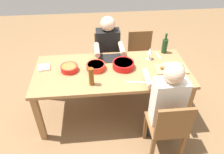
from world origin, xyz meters
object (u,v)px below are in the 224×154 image
object	(u,v)px
serving_bowl_fruit	(69,68)
bread_loaf	(172,65)
serving_bowl_greens	(96,66)
wine_glass	(150,51)
diner_far_center	(108,50)
wine_bottle	(165,46)
serving_bowl_salad	(123,64)
cutting_board	(171,69)
chair_near_right	(169,127)
dining_table	(112,75)
chair_far_center	(107,56)
chair_far_right	(140,54)
beer_bottle	(91,77)
diner_near_right	(166,101)
napkin_stack	(44,67)

from	to	relation	value
serving_bowl_fruit	bread_loaf	bearing A→B (deg)	-4.68
serving_bowl_greens	wine_glass	bearing A→B (deg)	13.30
diner_far_center	wine_bottle	xyz separation A→B (m)	(0.78, -0.21, 0.15)
serving_bowl_salad	cutting_board	distance (m)	0.61
chair_near_right	dining_table	bearing A→B (deg)	125.44
wine_bottle	chair_far_center	bearing A→B (deg)	153.10
chair_far_right	serving_bowl_salad	world-z (taller)	chair_far_right
chair_far_center	chair_far_right	world-z (taller)	same
chair_far_right	cutting_board	xyz separation A→B (m)	(0.21, -0.82, 0.27)
cutting_board	dining_table	bearing A→B (deg)	174.98
serving_bowl_salad	serving_bowl_greens	distance (m)	0.35
beer_bottle	wine_glass	size ratio (longest dim) A/B	1.33
cutting_board	serving_bowl_salad	bearing A→B (deg)	170.05
serving_bowl_fruit	cutting_board	distance (m)	1.28
dining_table	serving_bowl_fruit	world-z (taller)	serving_bowl_fruit
serving_bowl_fruit	cutting_board	xyz separation A→B (m)	(1.28, -0.10, -0.03)
diner_far_center	chair_far_right	bearing A→B (deg)	18.86
chair_far_right	bread_loaf	world-z (taller)	same
diner_far_center	wine_glass	xyz separation A→B (m)	(0.53, -0.36, 0.16)
dining_table	wine_bottle	world-z (taller)	wine_bottle
serving_bowl_fruit	beer_bottle	bearing A→B (deg)	-47.71
diner_near_right	napkin_stack	xyz separation A→B (m)	(-1.39, 0.70, 0.05)
diner_near_right	wine_bottle	bearing A→B (deg)	75.72
wine_glass	napkin_stack	size ratio (longest dim) A/B	1.19
diner_far_center	cutting_board	world-z (taller)	diner_far_center
diner_far_center	serving_bowl_fruit	size ratio (longest dim) A/B	5.63
chair_far_right	bread_loaf	size ratio (longest dim) A/B	2.66
chair_near_right	napkin_stack	xyz separation A→B (m)	(-1.39, 0.88, 0.27)
dining_table	serving_bowl_salad	distance (m)	0.20
dining_table	wine_bottle	xyz separation A→B (m)	(0.78, 0.36, 0.19)
diner_near_right	wine_bottle	xyz separation A→B (m)	(0.24, 0.93, 0.15)
wine_bottle	beer_bottle	bearing A→B (deg)	-149.02
chair_far_center	beer_bottle	bearing A→B (deg)	-104.38
diner_near_right	serving_bowl_greens	distance (m)	0.96
dining_table	chair_far_right	size ratio (longest dim) A/B	2.30
cutting_board	wine_glass	size ratio (longest dim) A/B	2.41
serving_bowl_greens	beer_bottle	size ratio (longest dim) A/B	1.07
chair_near_right	beer_bottle	world-z (taller)	beer_bottle
dining_table	beer_bottle	distance (m)	0.41
beer_bottle	chair_far_right	bearing A→B (deg)	51.83
serving_bowl_salad	bread_loaf	size ratio (longest dim) A/B	0.85
serving_bowl_greens	wine_bottle	bearing A→B (deg)	18.24
diner_far_center	serving_bowl_fruit	world-z (taller)	diner_far_center
cutting_board	chair_far_center	bearing A→B (deg)	132.17
serving_bowl_salad	wine_bottle	bearing A→B (deg)	27.26
bread_loaf	beer_bottle	distance (m)	1.02
wine_bottle	beer_bottle	distance (m)	1.21
napkin_stack	serving_bowl_fruit	bearing A→B (deg)	-14.87
serving_bowl_salad	bread_loaf	distance (m)	0.60
chair_far_center	napkin_stack	distance (m)	1.10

